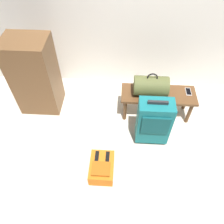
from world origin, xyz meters
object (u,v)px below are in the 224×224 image
cell_phone (188,92)px  bench (158,97)px  backpack_orange (102,167)px  suitcase_upright_teal (153,121)px  side_cabinet (35,76)px  duffel_bag_olive (151,86)px

cell_phone → bench: bearing=-172.2°
backpack_orange → bench: bearing=54.2°
bench → suitcase_upright_teal: suitcase_upright_teal is taller
cell_phone → suitcase_upright_teal: 0.71m
backpack_orange → side_cabinet: size_ratio=0.35×
suitcase_upright_teal → backpack_orange: 0.83m
cell_phone → side_cabinet: bearing=179.1°
backpack_orange → duffel_bag_olive: bearing=59.4°
cell_phone → side_cabinet: side_cabinet is taller
duffel_bag_olive → side_cabinet: bearing=176.7°
cell_phone → suitcase_upright_teal: size_ratio=0.20×
suitcase_upright_teal → side_cabinet: side_cabinet is taller
duffel_bag_olive → backpack_orange: size_ratio=1.16×
cell_phone → backpack_orange: bearing=-137.1°
bench → side_cabinet: (-1.67, 0.09, 0.20)m
duffel_bag_olive → side_cabinet: size_ratio=0.40×
bench → backpack_orange: 1.21m
duffel_bag_olive → cell_phone: bearing=6.0°
duffel_bag_olive → suitcase_upright_teal: 0.48m
bench → cell_phone: (0.40, 0.05, 0.07)m
side_cabinet → backpack_orange: bearing=-47.0°
bench → side_cabinet: size_ratio=0.91×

